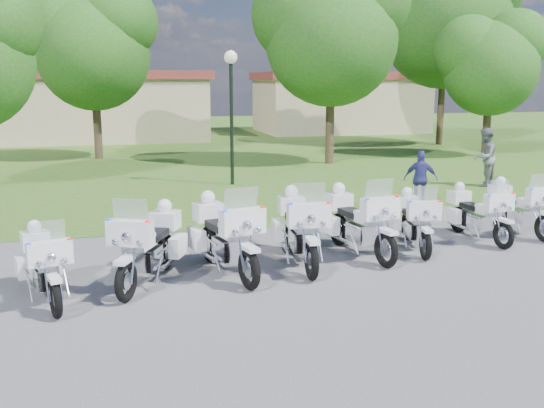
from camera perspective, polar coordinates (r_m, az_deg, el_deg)
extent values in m
plane|color=#4D4D51|center=(12.07, 5.92, -5.30)|extent=(100.00, 100.00, 0.00)
cube|color=#34581B|center=(38.23, -7.89, 6.14)|extent=(100.00, 48.00, 0.01)
torus|color=black|center=(9.66, -19.71, -8.38)|extent=(0.28, 0.62, 0.61)
torus|color=black|center=(11.11, -21.17, -5.91)|extent=(0.28, 0.62, 0.61)
cube|color=white|center=(9.55, -19.82, -6.62)|extent=(0.27, 0.43, 0.06)
cube|color=white|center=(9.67, -20.20, -4.35)|extent=(0.69, 0.39, 0.36)
cube|color=silver|center=(9.64, -20.39, -2.45)|extent=(0.52, 0.25, 0.34)
sphere|color=red|center=(9.62, -18.51, -3.24)|extent=(0.08, 0.08, 0.08)
sphere|color=#1426E5|center=(9.53, -21.93, -3.62)|extent=(0.08, 0.08, 0.08)
cube|color=silver|center=(10.37, -20.55, -6.46)|extent=(0.44, 0.57, 0.31)
cube|color=white|center=(10.07, -20.47, -5.08)|extent=(0.41, 0.53, 0.20)
cube|color=black|center=(10.55, -20.92, -4.49)|extent=(0.45, 0.63, 0.11)
cube|color=white|center=(10.98, -19.71, -5.17)|extent=(0.29, 0.50, 0.33)
cube|color=white|center=(10.91, -22.53, -5.48)|extent=(0.29, 0.50, 0.33)
cube|color=white|center=(11.00, -21.39, -3.20)|extent=(0.52, 0.47, 0.29)
sphere|color=white|center=(10.95, -21.48, -2.01)|extent=(0.24, 0.24, 0.24)
torus|color=black|center=(10.01, -13.57, -7.09)|extent=(0.41, 0.68, 0.69)
torus|color=black|center=(11.54, -9.99, -4.45)|extent=(0.41, 0.68, 0.69)
cube|color=white|center=(9.89, -13.72, -5.15)|extent=(0.36, 0.49, 0.07)
cube|color=white|center=(10.01, -13.21, -2.66)|extent=(0.77, 0.54, 0.41)
cube|color=silver|center=(9.99, -13.16, -0.58)|extent=(0.57, 0.36, 0.39)
sphere|color=red|center=(9.78, -11.66, -1.75)|extent=(0.09, 0.09, 0.09)
sphere|color=#1426E5|center=(10.05, -15.12, -1.56)|extent=(0.09, 0.09, 0.09)
cube|color=silver|center=(10.75, -11.63, -5.02)|extent=(0.56, 0.67, 0.35)
cube|color=white|center=(10.44, -12.23, -3.50)|extent=(0.52, 0.62, 0.23)
cube|color=black|center=(10.94, -11.09, -2.88)|extent=(0.58, 0.72, 0.12)
cube|color=white|center=(11.25, -8.83, -3.91)|extent=(0.39, 0.56, 0.37)
cube|color=white|center=(11.47, -11.73, -3.71)|extent=(0.39, 0.56, 0.37)
cube|color=white|center=(11.42, -10.04, -1.49)|extent=(0.62, 0.58, 0.33)
sphere|color=white|center=(11.37, -10.08, -0.17)|extent=(0.27, 0.27, 0.27)
torus|color=black|center=(10.29, -2.17, -6.16)|extent=(0.30, 0.74, 0.72)
torus|color=black|center=(11.91, -5.91, -3.75)|extent=(0.30, 0.74, 0.72)
cube|color=white|center=(10.16, -2.13, -4.16)|extent=(0.30, 0.51, 0.08)
cube|color=white|center=(10.30, -2.79, -1.66)|extent=(0.82, 0.43, 0.43)
cube|color=silver|center=(10.28, -2.95, 0.47)|extent=(0.62, 0.27, 0.41)
sphere|color=red|center=(10.34, -0.90, -0.43)|extent=(0.10, 0.10, 0.10)
sphere|color=#1426E5|center=(10.06, -4.44, -0.80)|extent=(0.10, 0.10, 0.10)
cube|color=silver|center=(11.07, -4.23, -4.20)|extent=(0.50, 0.67, 0.37)
cube|color=white|center=(10.75, -3.72, -2.59)|extent=(0.47, 0.63, 0.24)
cube|color=black|center=(11.27, -4.90, -2.06)|extent=(0.51, 0.74, 0.13)
cube|color=white|center=(11.83, -4.18, -2.90)|extent=(0.32, 0.59, 0.39)
cube|color=white|center=(11.61, -7.13, -3.25)|extent=(0.32, 0.59, 0.39)
cube|color=white|center=(11.79, -6.03, -0.73)|extent=(0.60, 0.54, 0.35)
sphere|color=white|center=(11.73, -6.06, 0.61)|extent=(0.28, 0.28, 0.28)
torus|color=black|center=(10.79, 3.74, -5.34)|extent=(0.19, 0.73, 0.72)
torus|color=black|center=(12.51, 1.82, -2.97)|extent=(0.19, 0.73, 0.72)
cube|color=white|center=(10.67, 3.79, -3.44)|extent=(0.23, 0.48, 0.08)
cube|color=white|center=(10.83, 3.49, -1.05)|extent=(0.79, 0.31, 0.43)
cube|color=silver|center=(10.82, 3.44, 0.96)|extent=(0.61, 0.17, 0.40)
sphere|color=red|center=(10.81, 5.36, 0.00)|extent=(0.10, 0.10, 0.10)
sphere|color=#1426E5|center=(10.65, 1.79, -0.13)|extent=(0.10, 0.10, 0.10)
cube|color=silver|center=(11.63, 2.69, -3.43)|extent=(0.41, 0.63, 0.36)
cube|color=white|center=(11.30, 2.99, -1.92)|extent=(0.38, 0.58, 0.24)
cube|color=black|center=(11.85, 2.38, -1.38)|extent=(0.41, 0.69, 0.13)
cube|color=white|center=(12.38, 3.43, -2.27)|extent=(0.23, 0.57, 0.39)
cube|color=white|center=(12.25, 0.50, -2.39)|extent=(0.23, 0.57, 0.39)
cube|color=white|center=(12.40, 1.81, -0.10)|extent=(0.55, 0.47, 0.34)
sphere|color=white|center=(12.34, 1.82, 1.17)|extent=(0.28, 0.28, 0.28)
torus|color=black|center=(11.68, 10.68, -4.26)|extent=(0.26, 0.71, 0.70)
torus|color=black|center=(13.13, 6.29, -2.38)|extent=(0.26, 0.71, 0.70)
cube|color=white|center=(11.57, 10.80, -2.54)|extent=(0.27, 0.49, 0.07)
cube|color=white|center=(11.69, 10.15, -0.42)|extent=(0.78, 0.38, 0.42)
cube|color=silver|center=(11.68, 10.04, 1.39)|extent=(0.60, 0.23, 0.39)
sphere|color=red|center=(11.79, 11.70, 0.60)|extent=(0.09, 0.09, 0.09)
sphere|color=#1426E5|center=(11.42, 8.97, 0.35)|extent=(0.09, 0.09, 0.09)
cube|color=silver|center=(12.38, 8.32, -2.68)|extent=(0.45, 0.64, 0.36)
cube|color=white|center=(12.09, 9.00, -1.26)|extent=(0.42, 0.59, 0.23)
cube|color=black|center=(12.56, 7.61, -0.84)|extent=(0.46, 0.70, 0.13)
cube|color=white|center=(13.11, 7.84, -1.64)|extent=(0.28, 0.57, 0.38)
cube|color=white|center=(12.80, 5.45, -1.90)|extent=(0.28, 0.57, 0.38)
cube|color=white|center=(13.02, 6.28, 0.29)|extent=(0.57, 0.50, 0.33)
sphere|color=white|center=(12.97, 6.31, 1.46)|extent=(0.27, 0.27, 0.27)
torus|color=black|center=(12.32, 14.25, -3.79)|extent=(0.24, 0.62, 0.61)
torus|color=black|center=(13.78, 12.48, -2.11)|extent=(0.24, 0.62, 0.61)
cube|color=white|center=(12.23, 14.35, -2.37)|extent=(0.24, 0.43, 0.06)
cube|color=white|center=(12.37, 14.14, -0.59)|extent=(0.69, 0.35, 0.37)
cube|color=silver|center=(12.36, 14.14, 0.91)|extent=(0.52, 0.21, 0.34)
sphere|color=red|center=(12.37, 15.55, 0.15)|extent=(0.08, 0.08, 0.08)
sphere|color=#1426E5|center=(12.21, 12.92, 0.14)|extent=(0.08, 0.08, 0.08)
cube|color=silver|center=(13.04, 13.32, -2.42)|extent=(0.41, 0.57, 0.31)
cube|color=white|center=(12.76, 13.64, -1.26)|extent=(0.38, 0.53, 0.20)
cube|color=black|center=(13.23, 13.07, -0.87)|extent=(0.42, 0.62, 0.11)
cube|color=white|center=(13.68, 13.77, -1.59)|extent=(0.26, 0.50, 0.33)
cube|color=white|center=(13.55, 11.53, -1.62)|extent=(0.26, 0.50, 0.33)
cube|color=white|center=(13.69, 12.55, 0.11)|extent=(0.51, 0.45, 0.29)
sphere|color=white|center=(13.65, 12.60, 1.09)|extent=(0.24, 0.24, 0.24)
torus|color=black|center=(13.64, 20.95, -2.75)|extent=(0.17, 0.62, 0.61)
torus|color=black|center=(14.82, 17.12, -1.41)|extent=(0.17, 0.62, 0.61)
cube|color=white|center=(13.56, 21.09, -1.46)|extent=(0.20, 0.41, 0.06)
cube|color=white|center=(13.66, 20.58, 0.12)|extent=(0.67, 0.28, 0.36)
cube|color=silver|center=(13.65, 20.53, 1.48)|extent=(0.52, 0.16, 0.34)
sphere|color=red|center=(13.78, 21.71, 0.86)|extent=(0.08, 0.08, 0.08)
sphere|color=#1426E5|center=(13.40, 19.82, 0.72)|extent=(0.08, 0.08, 0.08)
cube|color=silver|center=(14.21, 18.94, -1.60)|extent=(0.36, 0.54, 0.31)
cube|color=white|center=(13.98, 19.57, -0.52)|extent=(0.33, 0.50, 0.20)
cube|color=black|center=(14.36, 18.35, -0.21)|extent=(0.36, 0.59, 0.11)
cube|color=white|center=(14.84, 18.32, -0.85)|extent=(0.21, 0.49, 0.33)
cube|color=white|center=(14.52, 16.60, -1.01)|extent=(0.21, 0.49, 0.33)
cube|color=white|center=(14.74, 17.18, 0.66)|extent=(0.47, 0.40, 0.29)
sphere|color=white|center=(14.70, 17.24, 1.56)|extent=(0.24, 0.24, 0.24)
torus|color=black|center=(15.78, 20.56, -0.84)|extent=(0.15, 0.63, 0.63)
cube|color=white|center=(14.62, 23.97, 0.66)|extent=(0.68, 0.26, 0.37)
cube|color=silver|center=(14.61, 23.93, 1.95)|extent=(0.53, 0.14, 0.35)
sphere|color=#1426E5|center=(14.35, 23.26, 1.25)|extent=(0.08, 0.08, 0.08)
cube|color=silver|center=(15.17, 22.34, -1.01)|extent=(0.34, 0.54, 0.32)
cube|color=white|center=(14.94, 22.97, 0.04)|extent=(0.32, 0.50, 0.21)
cube|color=black|center=(15.32, 21.78, 0.33)|extent=(0.35, 0.59, 0.11)
cube|color=white|center=(15.82, 21.72, -0.31)|extent=(0.19, 0.49, 0.34)
cube|color=white|center=(15.48, 20.09, -0.44)|extent=(0.19, 0.49, 0.34)
cube|color=white|center=(15.71, 20.64, 1.15)|extent=(0.47, 0.40, 0.30)
sphere|color=white|center=(15.67, 20.70, 2.02)|extent=(0.24, 0.24, 0.24)
cylinder|color=black|center=(20.60, -3.82, 7.48)|extent=(0.12, 0.12, 4.11)
sphere|color=white|center=(20.56, -3.90, 13.63)|extent=(0.44, 0.44, 0.44)
cylinder|color=#38281C|center=(28.76, -16.13, 7.49)|extent=(0.36, 0.36, 3.42)
sphere|color=#1A5718|center=(28.73, -16.47, 13.37)|extent=(4.97, 4.97, 4.97)
sphere|color=#1A5718|center=(29.23, -18.74, 15.03)|extent=(3.73, 3.73, 3.73)
sphere|color=#1A5718|center=(28.49, -14.22, 16.32)|extent=(3.42, 3.42, 3.42)
cylinder|color=#38281C|center=(26.18, 5.47, 7.94)|extent=(0.36, 0.36, 3.78)
sphere|color=#1A5718|center=(26.19, 5.61, 15.09)|extent=(5.50, 5.50, 5.50)
sphere|color=#1A5718|center=(26.31, 2.74, 17.37)|extent=(4.13, 4.13, 4.13)
sphere|color=#1A5718|center=(26.47, 8.72, 18.35)|extent=(3.78, 3.78, 3.78)
cylinder|color=#38281C|center=(30.40, 19.56, 7.05)|extent=(0.36, 0.36, 2.97)
sphere|color=#1A5718|center=(30.34, 19.89, 11.88)|extent=(4.32, 4.32, 4.32)
sphere|color=#1A5718|center=(30.15, 18.10, 13.54)|extent=(3.24, 3.24, 3.24)
sphere|color=#1A5718|center=(30.73, 21.95, 13.99)|extent=(2.97, 2.97, 2.97)
cylinder|color=#38281C|center=(35.35, 15.64, 9.30)|extent=(0.36, 0.36, 4.80)
sphere|color=#1A5718|center=(35.47, 16.01, 16.00)|extent=(6.99, 6.99, 6.99)
cube|color=tan|center=(38.96, -17.03, 8.49)|extent=(14.00, 8.00, 3.60)
cube|color=maroon|center=(38.92, -17.21, 11.51)|extent=(14.56, 8.32, 0.50)
cube|color=tan|center=(43.55, 6.33, 9.18)|extent=(11.00, 7.00, 3.60)
cube|color=maroon|center=(43.52, 6.39, 11.88)|extent=(11.44, 7.28, 0.50)
imported|color=slate|center=(21.56, 19.36, 4.14)|extent=(1.19, 1.17, 1.94)
imported|color=navy|center=(17.47, 13.82, 2.29)|extent=(1.00, 0.75, 1.58)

